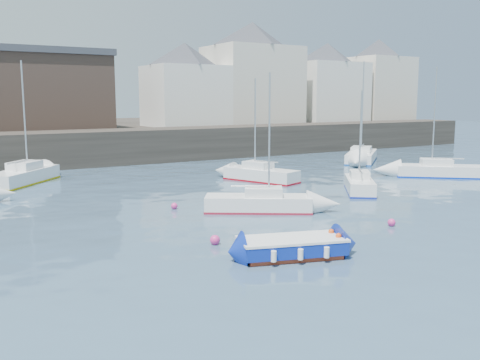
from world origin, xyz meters
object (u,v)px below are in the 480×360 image
sailboat_g (361,156)px  buoy_far (174,209)px  blue_dinghy (292,247)px  sailboat_f (261,174)px  buoy_near (215,244)px  sailboat_d (440,170)px  buoy_mid (391,226)px  sailboat_b (259,203)px  sailboat_h (23,176)px  sailboat_c (359,184)px

sailboat_g → buoy_far: bearing=-155.8°
blue_dinghy → buoy_far: bearing=90.3°
sailboat_f → buoy_near: sailboat_f is taller
sailboat_d → sailboat_g: size_ratio=0.89×
sailboat_f → buoy_mid: 14.56m
buoy_near → blue_dinghy: bearing=-62.7°
sailboat_d → sailboat_g: bearing=79.1°
sailboat_b → buoy_far: 4.53m
sailboat_h → buoy_near: bearing=-79.5°
blue_dinghy → sailboat_f: bearing=60.0°
buoy_mid → buoy_far: buoy_mid is taller
sailboat_f → buoy_mid: bearing=-99.2°
sailboat_b → sailboat_f: 10.26m
buoy_far → sailboat_f: bearing=31.4°
blue_dinghy → buoy_far: size_ratio=12.12×
buoy_far → blue_dinghy: bearing=-89.7°
blue_dinghy → sailboat_g: 31.64m
sailboat_b → sailboat_c: 8.70m
buoy_near → buoy_mid: size_ratio=1.13×
sailboat_c → sailboat_g: 16.75m
sailboat_b → sailboat_c: sailboat_b is taller
blue_dinghy → sailboat_d: size_ratio=0.52×
buoy_mid → sailboat_d: bearing=31.6°
sailboat_g → sailboat_h: 29.20m
sailboat_b → sailboat_h: 18.37m
sailboat_c → sailboat_g: size_ratio=0.69×
sailboat_c → sailboat_b: bearing=-169.6°
sailboat_c → buoy_far: 12.12m
sailboat_c → buoy_mid: sailboat_c is taller
sailboat_d → sailboat_g: (1.96, 10.23, 0.03)m
blue_dinghy → sailboat_g: sailboat_g is taller
sailboat_d → buoy_mid: size_ratio=22.44×
sailboat_c → sailboat_d: 9.91m
sailboat_d → buoy_far: (-21.81, -0.44, -0.49)m
blue_dinghy → sailboat_f: size_ratio=0.59×
sailboat_d → buoy_far: 21.82m
blue_dinghy → buoy_near: blue_dinghy is taller
blue_dinghy → sailboat_h: 24.15m
buoy_near → buoy_mid: 8.56m
blue_dinghy → sailboat_c: size_ratio=0.67×
sailboat_c → sailboat_g: (11.73, 11.95, 0.04)m
sailboat_b → sailboat_h: (-8.80, 16.13, 0.08)m
sailboat_h → buoy_far: size_ratio=23.96×
sailboat_c → sailboat_d: bearing=10.0°
blue_dinghy → sailboat_c: bearing=36.8°
blue_dinghy → sailboat_d: bearing=26.2°
buoy_mid → sailboat_c: bearing=55.4°
blue_dinghy → sailboat_c: (12.00, 8.98, 0.07)m
sailboat_f → buoy_far: bearing=-148.6°
sailboat_f → buoy_far: size_ratio=20.62×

